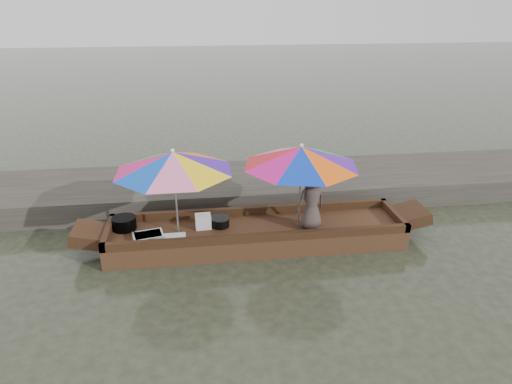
{
  "coord_description": "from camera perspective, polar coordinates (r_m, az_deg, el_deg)",
  "views": [
    {
      "loc": [
        -1.01,
        -7.37,
        4.19
      ],
      "look_at": [
        0.0,
        0.1,
        1.0
      ],
      "focal_mm": 32.0,
      "sensor_mm": 36.0,
      "label": 1
    }
  ],
  "objects": [
    {
      "name": "boat_hull",
      "position": [
        8.46,
        0.09,
        -5.42
      ],
      "size": [
        5.38,
        1.2,
        0.35
      ],
      "primitive_type": "cube",
      "color": "#362217",
      "rests_on": "water"
    },
    {
      "name": "dock",
      "position": [
        10.4,
        -1.55,
        0.66
      ],
      "size": [
        22.0,
        2.2,
        0.5
      ],
      "primitive_type": "cube",
      "color": "#2D2B26",
      "rests_on": "ground"
    },
    {
      "name": "supply_bag",
      "position": [
        8.34,
        -6.63,
        -3.66
      ],
      "size": [
        0.29,
        0.23,
        0.26
      ],
      "primitive_type": "cube",
      "rotation": [
        0.0,
        0.0,
        0.05
      ],
      "color": "silver",
      "rests_on": "boat_hull"
    },
    {
      "name": "charcoal_grill",
      "position": [
        8.39,
        -4.51,
        -3.78
      ],
      "size": [
        0.34,
        0.34,
        0.16
      ],
      "primitive_type": "cylinder",
      "color": "black",
      "rests_on": "boat_hull"
    },
    {
      "name": "water",
      "position": [
        8.54,
        0.09,
        -6.45
      ],
      "size": [
        80.0,
        80.0,
        0.0
      ],
      "primitive_type": "plane",
      "color": "#252A1D",
      "rests_on": "ground"
    },
    {
      "name": "umbrella_stern",
      "position": [
        8.18,
        5.51,
        0.82
      ],
      "size": [
        2.41,
        2.41,
        1.55
      ],
      "primitive_type": null,
      "rotation": [
        0.0,
        0.0,
        0.18
      ],
      "color": "green",
      "rests_on": "boat_hull"
    },
    {
      "name": "vendor",
      "position": [
        8.17,
        6.94,
        -1.06
      ],
      "size": [
        0.61,
        0.48,
        1.09
      ],
      "primitive_type": "imported",
      "rotation": [
        0.0,
        0.0,
        3.43
      ],
      "color": "#3F3631",
      "rests_on": "boat_hull"
    },
    {
      "name": "tray_scallop",
      "position": [
        8.03,
        -10.61,
        -5.84
      ],
      "size": [
        0.52,
        0.37,
        0.06
      ],
      "primitive_type": "cube",
      "rotation": [
        0.0,
        0.0,
        0.02
      ],
      "color": "silver",
      "rests_on": "boat_hull"
    },
    {
      "name": "umbrella_bow",
      "position": [
        8.0,
        -10.04,
        0.02
      ],
      "size": [
        2.7,
        2.7,
        1.55
      ],
      "primitive_type": null,
      "rotation": [
        0.0,
        0.0,
        -0.39
      ],
      "color": "#3E14A5",
      "rests_on": "boat_hull"
    },
    {
      "name": "tray_crayfish",
      "position": [
        8.17,
        -13.34,
        -5.42
      ],
      "size": [
        0.58,
        0.46,
        0.09
      ],
      "primitive_type": "cube",
      "rotation": [
        0.0,
        0.0,
        0.22
      ],
      "color": "silver",
      "rests_on": "boat_hull"
    },
    {
      "name": "cooking_pot",
      "position": [
        8.59,
        -16.16,
        -3.76
      ],
      "size": [
        0.43,
        0.43,
        0.23
      ],
      "primitive_type": "cylinder",
      "color": "black",
      "rests_on": "boat_hull"
    }
  ]
}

